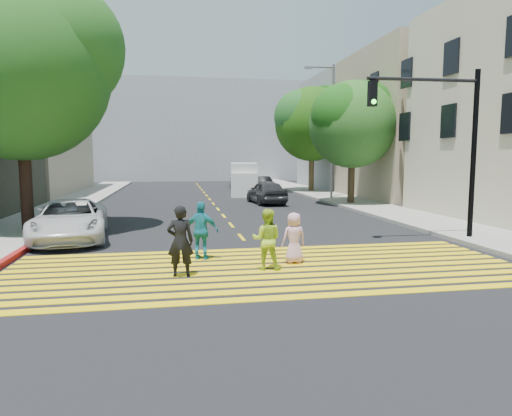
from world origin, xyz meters
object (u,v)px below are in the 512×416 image
object	(u,v)px
pedestrian_extra	(202,231)
white_sedan	(70,220)
dark_car_parked	(263,184)
silver_car	(239,182)
pedestrian_man	(180,241)
dark_car_near	(266,192)
traffic_signal	(445,131)
pedestrian_woman	(267,239)
pedestrian_child	(294,238)
white_van	(244,180)
tree_right_near	(353,120)
tree_left	(22,62)
tree_right_far	(313,120)

from	to	relation	value
pedestrian_extra	white_sedan	xyz separation A→B (m)	(-4.32, 3.84, -0.12)
pedestrian_extra	dark_car_parked	size ratio (longest dim) A/B	0.44
silver_car	pedestrian_extra	bearing A→B (deg)	84.03
pedestrian_man	dark_car_parked	distance (m)	27.56
dark_car_near	dark_car_parked	size ratio (longest dim) A/B	1.12
pedestrian_extra	white_sedan	world-z (taller)	pedestrian_extra
pedestrian_man	dark_car_parked	bearing A→B (deg)	-102.39
white_sedan	dark_car_near	world-z (taller)	dark_car_near
dark_car_parked	traffic_signal	bearing A→B (deg)	-90.71
pedestrian_woman	pedestrian_child	bearing A→B (deg)	-131.11
dark_car_parked	pedestrian_man	bearing A→B (deg)	-109.91
dark_car_near	silver_car	size ratio (longest dim) A/B	0.98
white_sedan	dark_car_near	xyz separation A→B (m)	(9.18, 10.94, 0.01)
white_van	traffic_signal	bearing A→B (deg)	-71.87
tree_right_near	pedestrian_woman	bearing A→B (deg)	-119.29
tree_left	white_sedan	bearing A→B (deg)	-45.89
dark_car_parked	traffic_signal	size ratio (longest dim) A/B	0.65
tree_right_near	pedestrian_woman	xyz separation A→B (m)	(-8.18, -14.58, -4.27)
tree_right_far	white_van	bearing A→B (deg)	-163.71
pedestrian_woman	traffic_signal	distance (m)	7.81
silver_car	dark_car_near	bearing A→B (deg)	93.45
pedestrian_child	tree_left	bearing A→B (deg)	-46.84
pedestrian_child	dark_car_near	size ratio (longest dim) A/B	0.33
white_sedan	pedestrian_child	bearing A→B (deg)	-41.50
white_sedan	silver_car	world-z (taller)	white_sedan
tree_left	tree_right_far	bearing A→B (deg)	46.44
silver_car	white_van	size ratio (longest dim) A/B	0.81
pedestrian_woman	pedestrian_extra	bearing A→B (deg)	-25.35
pedestrian_man	traffic_signal	world-z (taller)	traffic_signal
tree_left	tree_right_near	world-z (taller)	tree_left
pedestrian_child	white_van	distance (m)	22.31
white_sedan	dark_car_near	bearing A→B (deg)	43.33
tree_right_far	dark_car_near	xyz separation A→B (m)	(-5.48, -8.28, -5.10)
tree_left	white_sedan	xyz separation A→B (m)	(1.83, -1.88, -5.65)
tree_right_far	silver_car	xyz separation A→B (m)	(-5.29, 4.84, -5.19)
tree_right_near	traffic_signal	world-z (taller)	tree_right_near
pedestrian_extra	traffic_signal	size ratio (longest dim) A/B	0.29
pedestrian_extra	traffic_signal	distance (m)	8.86
white_sedan	silver_car	bearing A→B (deg)	62.05
pedestrian_woman	dark_car_near	distance (m)	16.53
tree_right_near	pedestrian_man	size ratio (longest dim) A/B	4.28
white_sedan	traffic_signal	world-z (taller)	traffic_signal
pedestrian_man	white_sedan	size ratio (longest dim) A/B	0.34
tree_right_near	pedestrian_woman	world-z (taller)	tree_right_near
pedestrian_man	pedestrian_woman	bearing A→B (deg)	-169.03
pedestrian_man	pedestrian_extra	distance (m)	1.84
pedestrian_woman	tree_right_far	bearing A→B (deg)	-93.10
tree_right_near	dark_car_near	xyz separation A→B (m)	(-4.90, 1.62, -4.34)
pedestrian_man	tree_right_near	bearing A→B (deg)	-122.11
tree_right_far	pedestrian_child	xyz separation A→B (m)	(-7.89, -23.93, -5.12)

